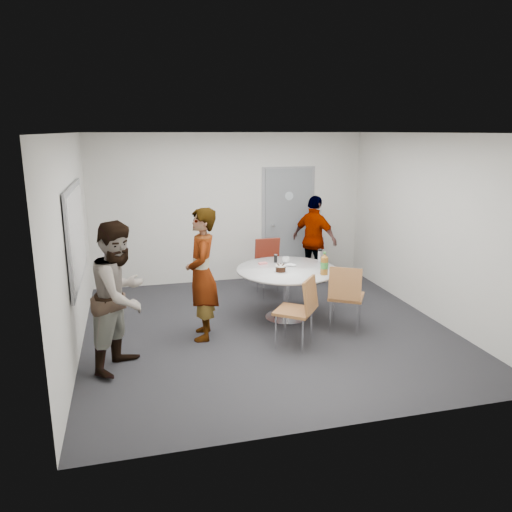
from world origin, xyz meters
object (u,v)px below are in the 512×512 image
object	(u,v)px
door	(288,223)
chair_near_left	(301,305)
person_left	(121,296)
table	(289,276)
person_right	(314,240)
chair_far	(269,261)
chair_near_right	(346,292)
whiteboard	(76,235)
person_main	(202,274)

from	to	relation	value
door	chair_near_left	bearing A→B (deg)	-104.87
person_left	chair_near_left	bearing A→B (deg)	-59.00
table	person_right	world-z (taller)	person_right
chair_far	person_left	xyz separation A→B (m)	(-2.41, -2.20, 0.30)
door	chair_near_left	xyz separation A→B (m)	(-0.84, -3.18, -0.45)
door	person_right	size ratio (longest dim) A/B	1.32
chair_near_left	chair_near_right	size ratio (longest dim) A/B	0.98
person_left	person_right	bearing A→B (deg)	-20.81
chair_near_right	person_right	size ratio (longest dim) A/B	0.60
table	person_left	world-z (taller)	person_left
chair_near_right	chair_far	size ratio (longest dim) A/B	1.01
whiteboard	table	xyz separation A→B (m)	(2.88, 0.12, -0.79)
chair_near_right	person_left	world-z (taller)	person_left
table	person_right	xyz separation A→B (m)	(1.02, 1.63, 0.14)
door	person_main	world-z (taller)	door
door	person_main	distance (m)	3.24
table	person_left	bearing A→B (deg)	-156.91
table	person_right	bearing A→B (deg)	57.98
chair_far	person_main	size ratio (longest dim) A/B	0.54
chair_near_left	whiteboard	bearing A→B (deg)	109.32
table	person_main	size ratio (longest dim) A/B	0.83
chair_near_left	chair_far	size ratio (longest dim) A/B	0.99
door	whiteboard	size ratio (longest dim) A/B	1.12
door	chair_far	distance (m)	1.24
whiteboard	person_right	size ratio (longest dim) A/B	1.18
table	chair_far	world-z (taller)	table
chair_near_right	person_main	xyz separation A→B (m)	(-1.92, 0.33, 0.30)
chair_far	chair_near_left	bearing A→B (deg)	83.29
whiteboard	chair_near_left	xyz separation A→B (m)	(2.72, -0.90, -0.88)
chair_far	person_main	world-z (taller)	person_main
whiteboard	person_left	distance (m)	1.17
door	whiteboard	bearing A→B (deg)	-147.34
table	chair_near_right	size ratio (longest dim) A/B	1.54
person_left	person_right	world-z (taller)	person_left
door	chair_near_right	size ratio (longest dim) A/B	2.21
person_main	chair_near_left	bearing A→B (deg)	68.98
door	chair_far	xyz separation A→B (m)	(-0.64, -0.97, -0.44)
whiteboard	person_main	distance (m)	1.67
person_left	person_right	size ratio (longest dim) A/B	1.10
door	whiteboard	xyz separation A→B (m)	(-3.56, -2.28, 0.42)
door	person_left	xyz separation A→B (m)	(-3.05, -3.17, -0.15)
chair_near_left	door	bearing A→B (deg)	22.78
chair_near_left	table	bearing A→B (deg)	28.62
chair_near_right	person_left	bearing A→B (deg)	-142.82
chair_near_right	chair_far	distance (m)	1.98
whiteboard	person_left	world-z (taller)	whiteboard
person_main	person_right	size ratio (longest dim) A/B	1.10
door	person_left	distance (m)	4.40
whiteboard	chair_far	size ratio (longest dim) A/B	2.00
person_left	chair_far	bearing A→B (deg)	-16.31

